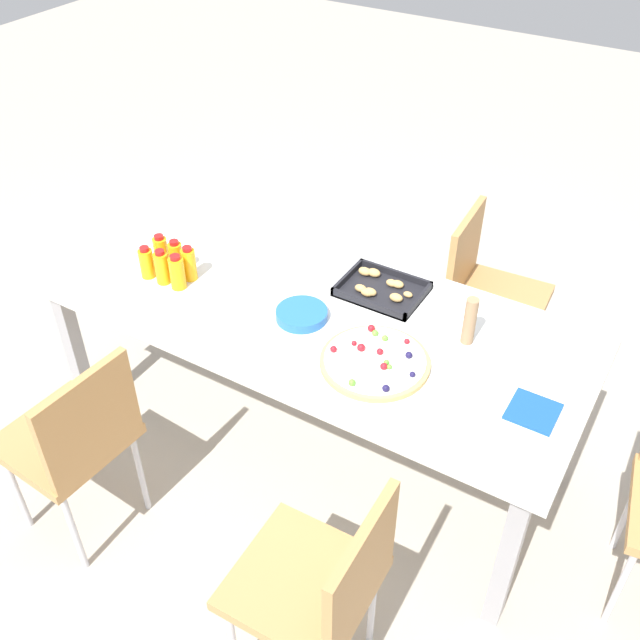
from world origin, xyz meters
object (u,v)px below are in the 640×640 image
chair_near_left (75,436)px  chair_far_right (485,286)px  juice_bottle_3 (161,252)px  cardboard_tube (470,321)px  plate_stack (302,314)px  chair_near_right (323,583)px  juice_bottle_2 (177,273)px  juice_bottle_1 (162,267)px  napkin_stack (533,411)px  juice_bottle_0 (147,263)px  snack_tray (381,289)px  party_table (310,322)px  juice_bottle_4 (176,258)px  fruit_pizza (375,361)px  juice_bottle_5 (189,264)px

chair_near_left → chair_far_right: same height
juice_bottle_3 → cardboard_tube: bearing=8.9°
chair_far_right → plate_stack: size_ratio=4.41×
chair_near_right → juice_bottle_2: 1.27m
juice_bottle_1 → juice_bottle_2: (0.07, 0.00, 0.00)m
juice_bottle_2 → napkin_stack: (1.38, 0.05, -0.06)m
juice_bottle_0 → cardboard_tube: bearing=12.5°
snack_tray → napkin_stack: size_ratio=2.09×
party_table → cardboard_tube: (0.57, 0.12, 0.16)m
juice_bottle_4 → cardboard_tube: 1.15m
juice_bottle_2 → fruit_pizza: 0.85m
chair_near_left → juice_bottle_0: (-0.17, 0.62, 0.31)m
juice_bottle_2 → juice_bottle_4: same height
chair_far_right → juice_bottle_3: juice_bottle_3 is taller
fruit_pizza → party_table: bearing=156.9°
juice_bottle_1 → fruit_pizza: juice_bottle_1 is taller
chair_near_left → juice_bottle_5: size_ratio=5.75×
juice_bottle_1 → napkin_stack: bearing=2.1°
juice_bottle_2 → plate_stack: bearing=9.0°
party_table → juice_bottle_4: size_ratio=14.38×
chair_near_right → juice_bottle_5: bearing=53.4°
juice_bottle_2 → fruit_pizza: bearing=-0.2°
juice_bottle_0 → juice_bottle_1: 0.08m
plate_stack → chair_near_left: bearing=-124.8°
chair_near_right → plate_stack: 0.95m
juice_bottle_2 → chair_far_right: bearing=46.1°
party_table → juice_bottle_4: juice_bottle_4 is taller
juice_bottle_2 → cardboard_tube: 1.10m
chair_near_right → juice_bottle_5: juice_bottle_5 is taller
cardboard_tube → chair_far_right: bearing=102.7°
juice_bottle_5 → cardboard_tube: bearing=10.5°
chair_far_right → juice_bottle_4: bearing=-52.0°
chair_far_right → snack_tray: 0.68m
chair_near_right → party_table: bearing=32.4°
chair_far_right → juice_bottle_4: size_ratio=5.76×
chair_near_right → juice_bottle_3: bearing=56.6°
chair_far_right → juice_bottle_4: 1.35m
snack_tray → plate_stack: bearing=-120.4°
chair_near_left → plate_stack: size_ratio=4.41×
juice_bottle_1 → plate_stack: juice_bottle_1 is taller
chair_near_left → fruit_pizza: (0.83, 0.62, 0.26)m
chair_near_right → fruit_pizza: 0.73m
fruit_pizza → chair_near_left: bearing=-143.3°
juice_bottle_2 → plate_stack: juice_bottle_2 is taller
juice_bottle_1 → snack_tray: 0.84m
juice_bottle_5 → snack_tray: juice_bottle_5 is taller
party_table → juice_bottle_5: 0.52m
chair_near_right → napkin_stack: size_ratio=5.53×
juice_bottle_4 → napkin_stack: juice_bottle_4 is taller
chair_near_right → juice_bottle_2: juice_bottle_2 is taller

